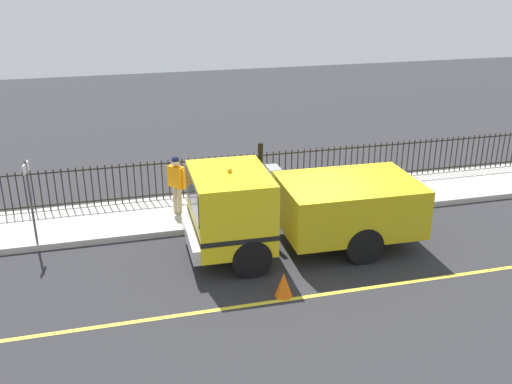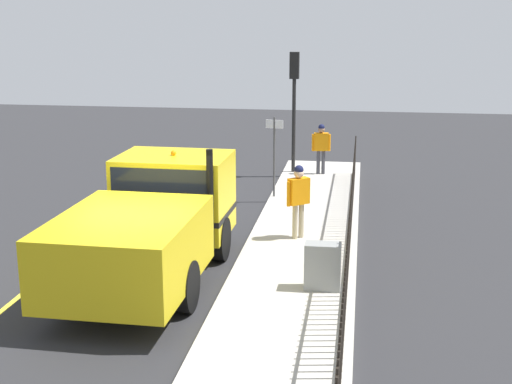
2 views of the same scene
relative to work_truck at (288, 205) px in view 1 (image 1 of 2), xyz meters
The scene contains 9 objects.
ground_plane 1.53m from the work_truck, 88.96° to the right, with size 54.21×54.21×0.00m, color #2B2B2D.
sidewalk_slab 3.18m from the work_truck, 17.09° to the right, with size 2.54×24.64×0.17m, color #B7B2A8.
lane_marking 2.77m from the work_truck, 159.35° to the right, with size 0.12×22.18×0.01m, color yellow.
work_truck is the anchor object (origin of this frame).
worker_standing 3.67m from the work_truck, 42.33° to the left, with size 0.52×0.48×1.74m.
iron_fence 4.05m from the work_truck, 12.48° to the right, with size 0.04×20.98×1.25m.
utility_cabinet 3.57m from the work_truck, 10.30° to the right, with size 0.68×0.38×0.90m, color gray.
traffic_cone 2.46m from the work_truck, 160.35° to the left, with size 0.40×0.40×0.58m, color orange.
street_sign 6.51m from the work_truck, 75.05° to the left, with size 0.50×0.10×2.29m.
Camera 1 is at (-12.91, 5.11, 6.99)m, focal length 40.82 mm.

